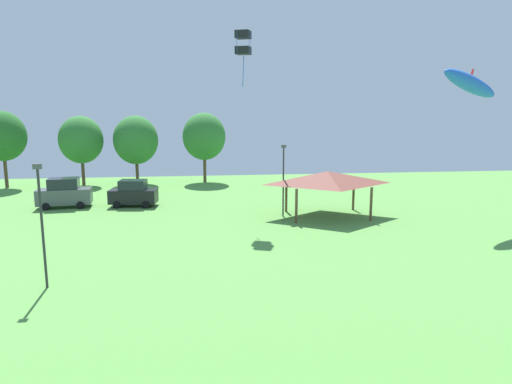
{
  "coord_description": "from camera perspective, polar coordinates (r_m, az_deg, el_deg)",
  "views": [
    {
      "loc": [
        -1.34,
        0.9,
        8.2
      ],
      "look_at": [
        0.3,
        14.21,
        5.84
      ],
      "focal_mm": 32.0,
      "sensor_mm": 36.0,
      "label": 1
    }
  ],
  "objects": [
    {
      "name": "parked_car_leftmost",
      "position": [
        42.77,
        -22.84,
        -0.14
      ],
      "size": [
        4.62,
        2.42,
        2.57
      ],
      "rotation": [
        0.0,
        0.0,
        0.11
      ],
      "color": "#4C5156",
      "rests_on": "ground"
    },
    {
      "name": "parked_car_second_from_left",
      "position": [
        41.33,
        -15.09,
        -0.17
      ],
      "size": [
        4.2,
        2.34,
        2.34
      ],
      "rotation": [
        0.0,
        0.0,
        -0.11
      ],
      "color": "black",
      "rests_on": "ground"
    },
    {
      "name": "light_post_0",
      "position": [
        23.23,
        -25.23,
        -3.05
      ],
      "size": [
        0.36,
        0.2,
        5.89
      ],
      "color": "#2D2D33",
      "rests_on": "ground"
    },
    {
      "name": "park_pavilion",
      "position": [
        36.32,
        8.91,
        1.77
      ],
      "size": [
        7.48,
        5.22,
        3.6
      ],
      "color": "brown",
      "rests_on": "ground"
    },
    {
      "name": "treeline_tree_2",
      "position": [
        53.94,
        -14.8,
        6.29
      ],
      "size": [
        5.01,
        5.01,
        7.78
      ],
      "color": "brown",
      "rests_on": "ground"
    },
    {
      "name": "kite_flying_5",
      "position": [
        35.64,
        -1.62,
        18.15
      ],
      "size": [
        1.34,
        1.35,
        4.09
      ],
      "color": "black"
    },
    {
      "name": "kite_flying_2",
      "position": [
        37.53,
        25.17,
        12.17
      ],
      "size": [
        5.48,
        2.64,
        2.73
      ],
      "color": "blue"
    },
    {
      "name": "treeline_tree_1",
      "position": [
        54.68,
        -21.03,
        6.1
      ],
      "size": [
        4.79,
        4.79,
        7.75
      ],
      "color": "brown",
      "rests_on": "ground"
    },
    {
      "name": "treeline_tree_3",
      "position": [
        53.74,
        -6.5,
        6.89
      ],
      "size": [
        4.97,
        4.97,
        8.09
      ],
      "color": "brown",
      "rests_on": "ground"
    },
    {
      "name": "light_post_1",
      "position": [
        35.81,
        3.44,
        2.01
      ],
      "size": [
        0.36,
        0.2,
        5.68
      ],
      "color": "#2D2D33",
      "rests_on": "ground"
    },
    {
      "name": "treeline_tree_0",
      "position": [
        56.15,
        -29.14,
        6.11
      ],
      "size": [
        4.86,
        4.86,
        8.31
      ],
      "color": "brown",
      "rests_on": "ground"
    }
  ]
}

